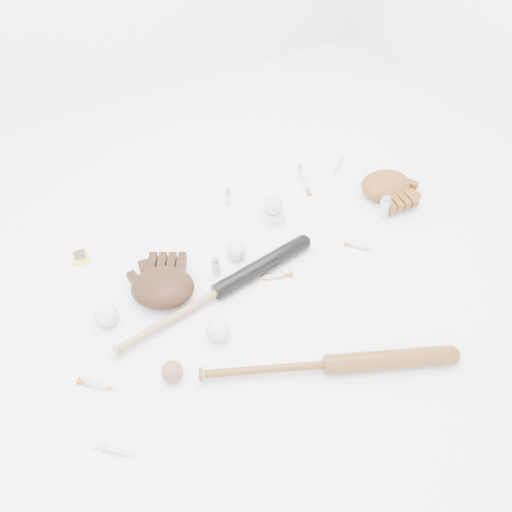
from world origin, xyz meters
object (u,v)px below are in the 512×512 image
bat_wood (327,364)px  pedestal (273,216)px  bat_dark (218,292)px  glove_dark (163,287)px

bat_wood → pedestal: bearing=97.4°
bat_dark → pedestal: size_ratio=10.98×
glove_dark → bat_dark: bearing=-1.7°
bat_dark → pedestal: (0.38, 0.25, -0.01)m
bat_dark → pedestal: 0.46m
bat_wood → pedestal: size_ratio=10.96×
bat_wood → pedestal: bat_wood is taller
bat_wood → pedestal: (0.21, 0.69, -0.01)m
bat_dark → bat_wood: same height
bat_wood → pedestal: 0.72m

